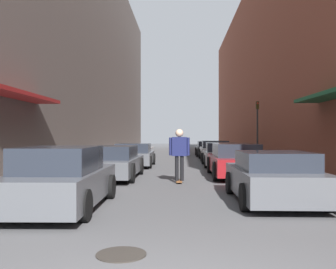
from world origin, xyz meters
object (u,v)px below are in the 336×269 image
parked_car_left_1 (114,162)px  parked_car_right_0 (273,177)px  parked_car_left_2 (134,155)px  manhole_cover (121,254)px  parked_car_right_4 (208,149)px  parked_car_right_2 (222,155)px  skateboarder (179,150)px  parked_car_left_0 (62,179)px  parked_car_right_1 (235,161)px  parked_car_right_3 (215,151)px  traffic_light (257,124)px

parked_car_left_1 → parked_car_right_0: bearing=-45.2°
parked_car_left_2 → manhole_cover: parked_car_left_2 is taller
parked_car_right_0 → manhole_cover: bearing=-126.4°
parked_car_right_4 → manhole_cover: 24.93m
parked_car_right_2 → skateboarder: bearing=-107.6°
parked_car_left_1 → skateboarder: 2.84m
parked_car_right_2 → parked_car_left_0: bearing=-112.5°
parked_car_right_2 → manhole_cover: parked_car_right_2 is taller
parked_car_right_0 → parked_car_right_1: parked_car_right_1 is taller
parked_car_left_1 → parked_car_right_3: 11.77m
traffic_light → parked_car_right_1: bearing=-108.0°
traffic_light → parked_car_right_0: bearing=-99.8°
parked_car_left_1 → parked_car_right_2: 7.48m
parked_car_right_0 → traffic_light: size_ratio=1.13×
parked_car_right_0 → parked_car_right_2: 10.67m
parked_car_left_0 → skateboarder: skateboarder is taller
parked_car_right_1 → skateboarder: bearing=-138.8°
skateboarder → traffic_light: 10.34m
manhole_cover → parked_car_right_3: bearing=81.2°
parked_car_right_0 → traffic_light: (2.22, 12.85, 1.69)m
parked_car_right_4 → skateboarder: skateboarder is taller
parked_car_right_2 → parked_car_right_3: parked_car_right_3 is taller
parked_car_right_1 → parked_car_right_4: 14.98m
parked_car_left_0 → parked_car_left_1: parked_car_left_0 is taller
parked_car_left_0 → parked_car_left_2: size_ratio=1.05×
parked_car_left_1 → parked_car_left_2: size_ratio=1.14×
skateboarder → parked_car_left_1: bearing=153.7°
parked_car_left_0 → manhole_cover: (1.86, -3.19, -0.65)m
parked_car_left_2 → parked_car_right_0: 11.45m
manhole_cover → parked_car_right_4: bearing=83.2°
skateboarder → parked_car_right_3: bearing=79.1°
parked_car_right_0 → traffic_light: traffic_light is taller
parked_car_left_2 → parked_car_right_4: size_ratio=1.01×
traffic_light → parked_car_right_3: bearing=129.1°
parked_car_right_3 → parked_car_right_1: bearing=-90.6°
parked_car_right_0 → skateboarder: skateboarder is taller
parked_car_right_4 → traffic_light: traffic_light is taller
parked_car_right_0 → manhole_cover: parked_car_right_0 is taller
parked_car_right_0 → parked_car_right_3: size_ratio=0.93×
parked_car_right_2 → traffic_light: 3.61m
parked_car_right_2 → parked_car_right_4: parked_car_right_2 is taller
parked_car_right_1 → traffic_light: (2.36, 7.29, 1.65)m
parked_car_left_2 → parked_car_right_0: size_ratio=1.02×
parked_car_right_4 → skateboarder: size_ratio=2.15×
parked_car_right_3 → manhole_cover: bearing=-98.8°
parked_car_right_1 → parked_car_left_0: bearing=-126.2°
parked_car_right_1 → parked_car_right_2: size_ratio=1.15×
parked_car_left_0 → skateboarder: 5.37m
parked_car_right_3 → skateboarder: 12.22m
parked_car_left_0 → skateboarder: bearing=60.6°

